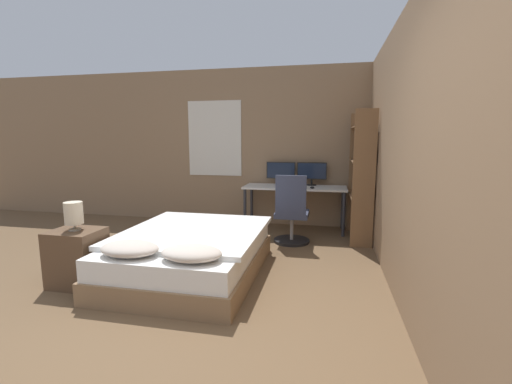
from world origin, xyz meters
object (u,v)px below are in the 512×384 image
Objects in this scene: desk at (295,191)px; bookshelf at (362,172)px; bed at (191,253)px; office_chair at (292,216)px; computer_mouse at (312,187)px; keyboard at (294,188)px; monitor_left at (281,171)px; monitor_right at (312,172)px; bedside_lamp at (74,214)px; nightstand at (77,258)px.

desk is 1.15m from bookshelf.
office_chair is (0.97, 1.38, 0.15)m from bed.
keyboard is at bearing 180.00° from computer_mouse.
monitor_left is at bearing 154.07° from bookshelf.
monitor_left reaches higher than office_chair.
monitor_right reaches higher than office_chair.
desk is at bearing 53.34° from bedside_lamp.
nightstand is at bearing -120.99° from monitor_left.
computer_mouse is (2.26, 2.45, -0.01)m from bedside_lamp.
bedside_lamp is at bearing -154.15° from bed.
bookshelf is at bearing -22.45° from desk.
monitor_right is at bearing 56.66° from keyboard.
bookshelf is at bearing -25.93° from monitor_left.
keyboard is (-0.26, -0.40, -0.21)m from monitor_right.
monitor_right is at bearing 76.72° from office_chair.
office_chair is (-0.23, -0.97, -0.55)m from monitor_right.
nightstand is at bearing -132.68° from computer_mouse.
bookshelf reaches higher than bedside_lamp.
bedside_lamp is 3.72m from bookshelf.
monitor_right is 0.45m from computer_mouse.
monitor_right is at bearing 0.00° from monitor_left.
nightstand is 3.17m from keyboard.
keyboard is 1.06m from bookshelf.
monitor_left is (0.68, 2.34, 0.70)m from bed.
desk is at bearing 90.00° from keyboard.
nightstand is 0.58× the size of office_chair.
monitor_right is at bearing 94.21° from computer_mouse.
keyboard reaches higher than nightstand.
nightstand is 2.01× the size of bedside_lamp.
bed is at bearing -106.10° from monitor_left.
keyboard is at bearing -90.00° from desk.
monitor_right reaches higher than desk.
monitor_right is at bearing 51.92° from nightstand.
nightstand is 3.79m from bookshelf.
keyboard is at bearing 167.74° from bookshelf.
nightstand is 1.46× the size of keyboard.
desk is 4.17× the size of keyboard.
monitor_left is at bearing 180.00° from monitor_right.
office_chair is at bearing 43.18° from nightstand.
monitor_left is at bearing 144.26° from computer_mouse.
bookshelf reaches higher than computer_mouse.
office_chair is at bearing -114.25° from computer_mouse.
bookshelf reaches higher than bed.
bookshelf reaches higher than monitor_left.
computer_mouse is at bearing 0.00° from keyboard.
bookshelf is at bearing 36.92° from nightstand.
office_chair is (2.00, 1.88, 0.11)m from nightstand.
bookshelf is (1.00, -0.22, 0.29)m from keyboard.
computer_mouse is at bearing 47.32° from nightstand.
bedside_lamp is 3.30m from desk.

